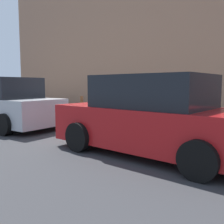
{
  "coord_description": "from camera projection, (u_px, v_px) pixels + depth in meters",
  "views": [
    {
      "loc": [
        -6.7,
        6.29,
        1.45
      ],
      "look_at": [
        -2.41,
        0.63,
        0.69
      ],
      "focal_mm": 40.63,
      "sensor_mm": 36.0,
      "label": 1
    }
  ],
  "objects": [
    {
      "name": "parked_car_red_0",
      "position": [
        153.0,
        118.0,
        5.29
      ],
      "size": [
        4.39,
        2.14,
        1.65
      ],
      "color": "#AD1619",
      "rests_on": "ground_plane"
    },
    {
      "name": "ground_plane",
      "position": [
        69.0,
        125.0,
        9.16
      ],
      "size": [
        40.0,
        40.0,
        0.0
      ],
      "primitive_type": "plane",
      "color": "#333335"
    },
    {
      "name": "sidewalk_curb",
      "position": [
        111.0,
        116.0,
        11.14
      ],
      "size": [
        18.0,
        5.0,
        0.14
      ],
      "primitive_type": "cube",
      "color": "#9E9B93",
      "rests_on": "ground_plane"
    },
    {
      "name": "parked_car_silver_1",
      "position": [
        5.0,
        104.0,
        8.68
      ],
      "size": [
        4.33,
        2.13,
        1.69
      ],
      "color": "#B2B5BA",
      "rests_on": "ground_plane"
    },
    {
      "name": "suitcase_maroon_2",
      "position": [
        149.0,
        118.0,
        7.75
      ],
      "size": [
        0.37,
        0.2,
        0.8
      ],
      "color": "maroon",
      "rests_on": "sidewalk_curb"
    },
    {
      "name": "suitcase_silver_0",
      "position": [
        182.0,
        118.0,
        7.25
      ],
      "size": [
        0.37,
        0.27,
        0.8
      ],
      "color": "#9EA0A8",
      "rests_on": "sidewalk_curb"
    },
    {
      "name": "suitcase_teal_5",
      "position": [
        115.0,
        115.0,
        8.69
      ],
      "size": [
        0.35,
        0.27,
        0.63
      ],
      "color": "#0F606B",
      "rests_on": "sidewalk_curb"
    },
    {
      "name": "suitcase_black_1",
      "position": [
        164.0,
        120.0,
        7.46
      ],
      "size": [
        0.47,
        0.26,
        0.63
      ],
      "color": "black",
      "rests_on": "sidewalk_curb"
    },
    {
      "name": "building_facade_sidewalk_side",
      "position": [
        164.0,
        6.0,
        14.45
      ],
      "size": [
        24.0,
        3.0,
        11.83
      ],
      "primitive_type": "cube",
      "color": "#936B51",
      "rests_on": "ground_plane"
    },
    {
      "name": "fire_hydrant",
      "position": [
        98.0,
        110.0,
        9.05
      ],
      "size": [
        0.39,
        0.21,
        0.8
      ],
      "color": "red",
      "rests_on": "sidewalk_curb"
    },
    {
      "name": "suitcase_red_3",
      "position": [
        139.0,
        115.0,
        8.12
      ],
      "size": [
        0.38,
        0.2,
        0.88
      ],
      "color": "red",
      "rests_on": "sidewalk_curb"
    },
    {
      "name": "suitcase_olive_4",
      "position": [
        126.0,
        114.0,
        8.37
      ],
      "size": [
        0.43,
        0.23,
        0.96
      ],
      "color": "#59601E",
      "rests_on": "sidewalk_curb"
    },
    {
      "name": "bollard_post",
      "position": [
        82.0,
        108.0,
        9.33
      ],
      "size": [
        0.11,
        0.11,
        0.91
      ],
      "primitive_type": "cylinder",
      "color": "brown",
      "rests_on": "sidewalk_curb"
    }
  ]
}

